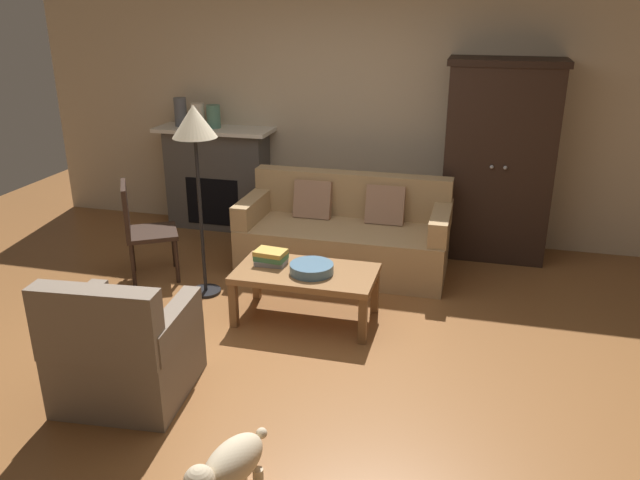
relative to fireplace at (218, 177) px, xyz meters
name	(u,v)px	position (x,y,z in m)	size (l,w,h in m)	color
ground_plane	(292,344)	(1.55, -2.30, -0.57)	(9.60, 9.60, 0.00)	brown
back_wall	(362,103)	(1.55, 0.25, 0.83)	(7.20, 0.10, 2.80)	beige
fireplace	(218,177)	(0.00, 0.00, 0.00)	(1.26, 0.48, 1.12)	#4C4947
armoire	(498,161)	(2.95, -0.08, 0.39)	(1.06, 0.57, 1.91)	black
couch	(345,236)	(1.61, -0.79, -0.25)	(1.92, 0.86, 0.86)	tan
coffee_table	(306,277)	(1.54, -1.89, -0.20)	(1.10, 0.60, 0.42)	olive
fruit_bowl	(312,268)	(1.60, -1.92, -0.11)	(0.34, 0.34, 0.08)	slate
book_stack	(271,257)	(1.24, -1.83, -0.09)	(0.26, 0.19, 0.12)	gray
mantel_vase_slate	(181,112)	(-0.38, -0.02, 0.70)	(0.13, 0.13, 0.30)	#565B66
mantel_vase_cream	(198,115)	(-0.18, -0.02, 0.68)	(0.15, 0.15, 0.25)	beige
mantel_vase_jade	(214,116)	(0.00, -0.02, 0.67)	(0.15, 0.15, 0.24)	slate
armchair_near_left	(124,353)	(0.72, -3.19, -0.25)	(0.84, 0.84, 0.88)	#756656
side_chair_wooden	(141,225)	(-0.11, -1.49, -0.06)	(0.60, 0.60, 0.90)	black
floor_lamp	(195,133)	(0.56, -1.64, 0.84)	(0.36, 0.36, 1.63)	black
dog	(229,466)	(1.72, -3.91, -0.32)	(0.31, 0.55, 0.39)	beige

